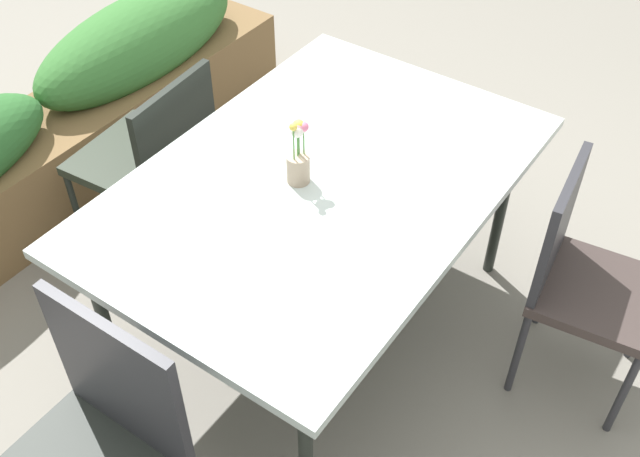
{
  "coord_description": "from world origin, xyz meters",
  "views": [
    {
      "loc": [
        -1.58,
        -1.04,
        2.38
      ],
      "look_at": [
        0.01,
        0.07,
        0.53
      ],
      "focal_mm": 42.39,
      "sensor_mm": 36.0,
      "label": 1
    }
  ],
  "objects_px": {
    "dining_table": "(320,189)",
    "chair_near_right": "(582,273)",
    "chair_end_left": "(93,454)",
    "planter_box": "(51,134)",
    "flower_vase": "(298,156)",
    "chair_far_side": "(153,153)"
  },
  "relations": [
    {
      "from": "dining_table",
      "to": "chair_near_right",
      "type": "height_order",
      "value": "chair_near_right"
    },
    {
      "from": "chair_end_left",
      "to": "planter_box",
      "type": "relative_size",
      "value": 0.35
    },
    {
      "from": "chair_near_right",
      "to": "flower_vase",
      "type": "relative_size",
      "value": 3.68
    },
    {
      "from": "chair_near_right",
      "to": "chair_end_left",
      "type": "xyz_separation_m",
      "value": [
        -1.42,
        0.84,
        0.02
      ]
    },
    {
      "from": "dining_table",
      "to": "chair_near_right",
      "type": "relative_size",
      "value": 1.77
    },
    {
      "from": "chair_end_left",
      "to": "planter_box",
      "type": "height_order",
      "value": "chair_end_left"
    },
    {
      "from": "dining_table",
      "to": "flower_vase",
      "type": "bearing_deg",
      "value": 133.98
    },
    {
      "from": "dining_table",
      "to": "flower_vase",
      "type": "relative_size",
      "value": 6.5
    },
    {
      "from": "chair_end_left",
      "to": "flower_vase",
      "type": "height_order",
      "value": "flower_vase"
    },
    {
      "from": "dining_table",
      "to": "planter_box",
      "type": "distance_m",
      "value": 1.51
    },
    {
      "from": "dining_table",
      "to": "chair_far_side",
      "type": "bearing_deg",
      "value": 89.32
    },
    {
      "from": "dining_table",
      "to": "chair_far_side",
      "type": "distance_m",
      "value": 0.86
    },
    {
      "from": "dining_table",
      "to": "chair_near_right",
      "type": "xyz_separation_m",
      "value": [
        0.35,
        -0.84,
        -0.2
      ]
    },
    {
      "from": "chair_far_side",
      "to": "chair_near_right",
      "type": "bearing_deg",
      "value": -83.32
    },
    {
      "from": "chair_near_right",
      "to": "planter_box",
      "type": "bearing_deg",
      "value": -87.94
    },
    {
      "from": "chair_near_right",
      "to": "flower_vase",
      "type": "bearing_deg",
      "value": -73.07
    },
    {
      "from": "dining_table",
      "to": "chair_end_left",
      "type": "bearing_deg",
      "value": 179.96
    },
    {
      "from": "chair_far_side",
      "to": "flower_vase",
      "type": "distance_m",
      "value": 0.87
    },
    {
      "from": "dining_table",
      "to": "chair_far_side",
      "type": "height_order",
      "value": "chair_far_side"
    },
    {
      "from": "chair_far_side",
      "to": "planter_box",
      "type": "height_order",
      "value": "chair_far_side"
    },
    {
      "from": "dining_table",
      "to": "planter_box",
      "type": "relative_size",
      "value": 0.58
    },
    {
      "from": "dining_table",
      "to": "planter_box",
      "type": "xyz_separation_m",
      "value": [
        -0.03,
        1.46,
        -0.38
      ]
    }
  ]
}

